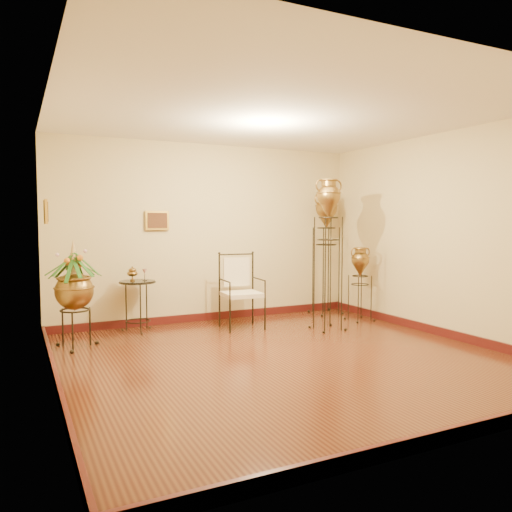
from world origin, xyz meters
name	(u,v)px	position (x,y,z in m)	size (l,w,h in m)	color
ground	(285,358)	(0.00, 0.00, 0.00)	(5.00, 5.00, 0.00)	#592C15
room_shell	(285,209)	(-0.01, 0.01, 1.73)	(5.02, 5.02, 2.81)	#D4C088
amphora_tall	(328,253)	(1.30, 1.06, 1.13)	(0.52, 0.52, 2.22)	black
amphora_mid	(326,252)	(2.00, 2.15, 1.06)	(0.59, 0.59, 2.10)	black
amphora_short	(360,283)	(2.15, 1.41, 0.60)	(0.39, 0.39, 1.19)	black
planter_urn	(74,286)	(-2.15, 1.55, 0.78)	(0.75, 0.75, 1.39)	black
armchair	(242,291)	(0.20, 1.69, 0.56)	(0.66, 0.62, 1.11)	black
side_table	(138,305)	(-1.23, 2.15, 0.38)	(0.57, 0.57, 0.93)	black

